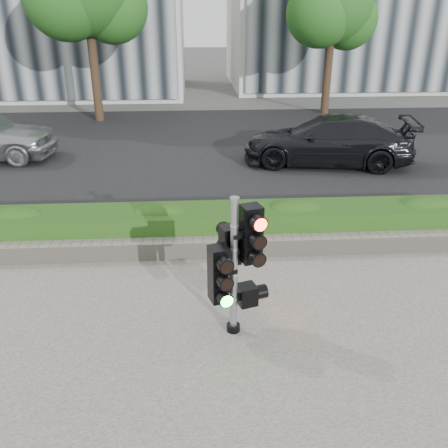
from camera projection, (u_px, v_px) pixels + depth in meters
name	position (u px, v px, depth m)	size (l,w,h in m)	color
ground	(231.00, 314.00, 7.34)	(120.00, 120.00, 0.00)	#51514C
road	(209.00, 146.00, 16.44)	(60.00, 13.00, 0.02)	black
curb	(219.00, 226.00, 10.18)	(60.00, 0.25, 0.12)	gray
stone_wall	(223.00, 247.00, 8.99)	(12.00, 0.32, 0.34)	gray
hedge	(221.00, 225.00, 9.51)	(12.00, 1.00, 0.68)	#3A7A25
tree_right	(332.00, 6.00, 19.98)	(4.10, 3.58, 6.53)	black
traffic_signal	(235.00, 260.00, 6.48)	(0.76, 0.64, 2.08)	black
car_dark	(327.00, 140.00, 14.22)	(2.03, 5.00, 1.45)	black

